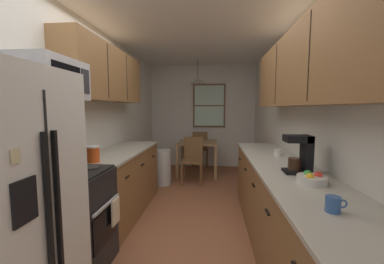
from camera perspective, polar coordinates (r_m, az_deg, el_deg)
name	(u,v)px	position (r m, az deg, el deg)	size (l,w,h in m)	color
ground_plane	(194,207)	(3.75, 0.50, -17.50)	(12.00, 12.00, 0.00)	#995B3D
wall_left	(105,122)	(3.81, -20.21, 2.33)	(0.10, 9.00, 2.55)	silver
wall_right	(290,123)	(3.60, 22.48, 2.07)	(0.10, 9.00, 2.55)	silver
wall_back	(203,116)	(6.09, 2.56, 3.80)	(4.40, 0.10, 2.55)	silver
ceiling_slab	(194,28)	(3.62, 0.54, 23.63)	(4.40, 9.00, 0.08)	white
stove_range	(71,220)	(2.54, -27.03, -18.27)	(0.66, 0.61, 1.10)	black
microwave_over_range	(51,79)	(2.41, -30.73, 10.84)	(0.39, 0.62, 0.35)	silver
counter_left	(121,182)	(3.55, -16.53, -11.31)	(0.64, 1.79, 0.90)	olive
upper_cabinets_left	(107,75)	(3.44, -19.77, 12.73)	(0.33, 1.87, 0.69)	olive
counter_right	(284,210)	(2.70, 21.18, -17.00)	(0.64, 3.18, 0.90)	olive
upper_cabinets_right	(307,67)	(2.52, 25.83, 13.84)	(0.33, 2.86, 0.71)	olive
dining_table	(198,147)	(5.35, 1.36, -3.56)	(0.86, 0.86, 0.73)	#A87F51
dining_chair_near	(193,158)	(4.75, 0.19, -6.15)	(0.42, 0.42, 0.90)	brown
dining_chair_far	(200,147)	(6.00, 1.83, -3.66)	(0.45, 0.45, 0.90)	brown
pendant_light	(198,81)	(5.32, 1.40, 12.19)	(0.33, 0.33, 0.52)	black
back_window	(209,106)	(6.01, 4.12, 6.30)	(0.80, 0.05, 1.08)	brown
trash_bin	(163,167)	(4.70, -7.07, -8.35)	(0.33, 0.33, 0.67)	silver
storage_canister	(93,154)	(2.77, -22.57, -4.89)	(0.13, 0.13, 0.18)	#D84C19
dish_towel	(116,211)	(2.49, -17.83, -17.63)	(0.02, 0.16, 0.24)	beige
coffee_maker	(301,153)	(2.33, 24.61, -4.68)	(0.22, 0.18, 0.34)	black
mug_by_coffeemaker	(278,153)	(3.06, 19.89, -4.64)	(0.11, 0.08, 0.09)	white
mug_spare	(333,204)	(1.59, 30.73, -14.64)	(0.12, 0.08, 0.09)	#335999
fruit_bowl	(312,179)	(2.07, 26.76, -9.97)	(0.22, 0.22, 0.09)	silver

